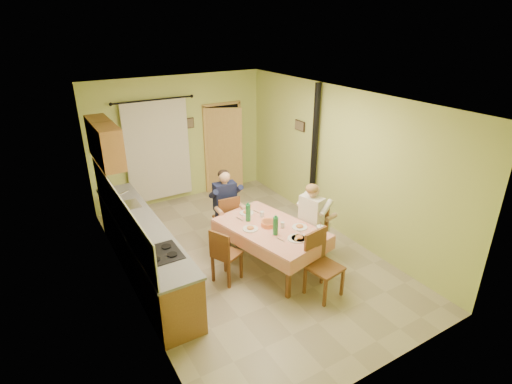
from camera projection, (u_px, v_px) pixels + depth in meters
floor at (247, 256)px, 7.13m from camera, size 4.00×6.00×0.01m
room_shell at (246, 159)px, 6.40m from camera, size 4.04×6.04×2.82m
kitchen_run at (143, 248)px, 6.45m from camera, size 0.64×3.64×1.56m
upper_cabinets at (104, 142)px, 6.83m from camera, size 0.35×1.40×0.70m
curtain at (158, 150)px, 8.64m from camera, size 1.70×0.07×2.22m
doorway at (224, 149)px, 9.46m from camera, size 0.96×0.41×2.15m
dining_table at (271, 247)px, 6.69m from camera, size 1.46×2.01×0.76m
tableware at (277, 225)px, 6.45m from camera, size 0.97×1.53×0.33m
chair_far at (227, 228)px, 7.48m from camera, size 0.44×0.44×0.97m
chair_near at (323, 278)px, 6.04m from camera, size 0.53×0.53×1.02m
chair_right at (311, 242)px, 6.99m from camera, size 0.50×0.50×0.97m
chair_left at (227, 265)px, 6.37m from camera, size 0.51×0.51×0.94m
man_far at (226, 199)px, 7.26m from camera, size 0.60×0.49×1.39m
man_right at (313, 213)px, 6.74m from camera, size 0.55×0.64×1.39m
stove_flue at (313, 172)px, 8.09m from camera, size 0.24×0.24×2.80m
picture_back at (190, 123)px, 8.88m from camera, size 0.19×0.03×0.23m
picture_right at (300, 126)px, 8.26m from camera, size 0.03×0.31×0.21m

